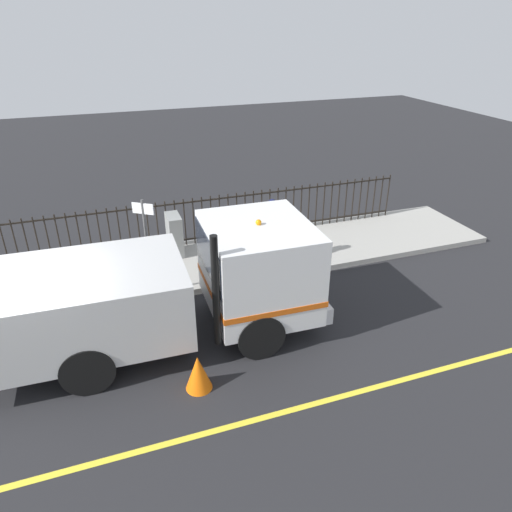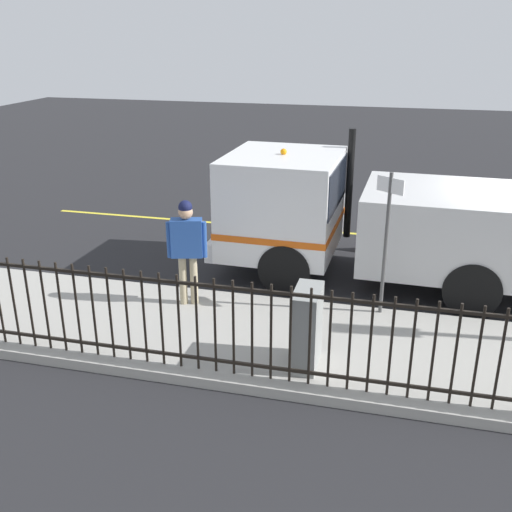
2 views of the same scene
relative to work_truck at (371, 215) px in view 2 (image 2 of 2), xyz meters
The scene contains 6 objects.
lane_marking 4.11m from the work_truck, 133.24° to the left, with size 0.12×22.16×0.01m, color yellow.
work_truck is the anchor object (origin of this frame).
worker_standing 3.57m from the work_truck, 53.05° to the right, with size 0.36×0.64×1.82m.
utility_cabinet 3.70m from the work_truck, ahead, with size 0.73×0.35×1.14m, color gray.
traffic_cone 1.87m from the work_truck, behind, with size 0.48×0.48×0.69m, color orange.
street_sign 1.75m from the work_truck, 11.16° to the left, with size 0.31×0.43×2.36m.
Camera 2 is at (10.93, -2.36, 4.55)m, focal length 41.47 mm.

